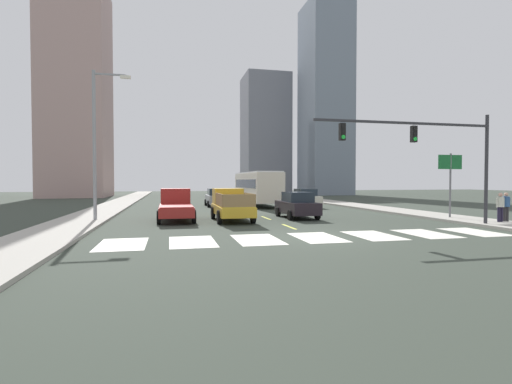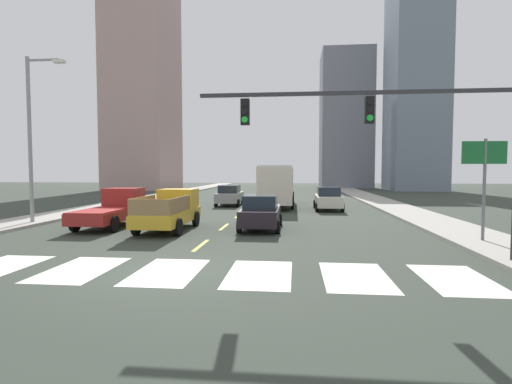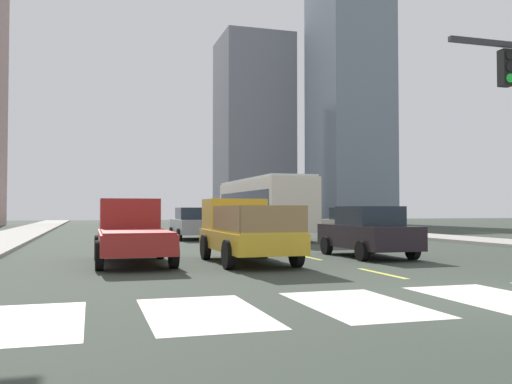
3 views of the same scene
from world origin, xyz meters
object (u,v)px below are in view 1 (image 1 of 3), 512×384
object	(u,v)px
traffic_signal_gantry	(434,147)
sedan_near_right	(216,197)
pickup_dark	(176,206)
sedan_mid	(297,205)
sedan_near_left	(305,198)
pedestrian_waiting	(506,204)
city_bus	(257,186)
pedestrian_walking	(500,205)
direction_sign_green	(450,172)
streetlight_left	(97,139)
pickup_stakebed	(231,205)

from	to	relation	value
traffic_signal_gantry	sedan_near_right	bearing A→B (deg)	114.84
pickup_dark	sedan_mid	distance (m)	7.83
sedan_near_left	pedestrian_waiting	distance (m)	17.00
city_bus	sedan_near_right	xyz separation A→B (m)	(-4.03, -0.03, -1.09)
sedan_near_right	pedestrian_walking	world-z (taller)	pedestrian_walking
traffic_signal_gantry	pedestrian_walking	bearing A→B (deg)	5.58
sedan_mid	city_bus	bearing A→B (deg)	86.99
pickup_dark	direction_sign_green	size ratio (longest dim) A/B	1.24
traffic_signal_gantry	streetlight_left	xyz separation A→B (m)	(-17.60, 6.98, 0.73)
pickup_dark	streetlight_left	distance (m)	6.10
sedan_mid	direction_sign_green	distance (m)	9.90
pickup_stakebed	traffic_signal_gantry	xyz separation A→B (m)	(9.72, -6.12, 3.30)
city_bus	pedestrian_waiting	world-z (taller)	city_bus
pickup_dark	pedestrian_waiting	bearing A→B (deg)	-16.27
sedan_near_left	direction_sign_green	bearing A→B (deg)	-68.13
city_bus	streetlight_left	distance (m)	18.02
pedestrian_waiting	sedan_near_left	bearing A→B (deg)	136.94
pickup_stakebed	sedan_near_right	xyz separation A→B (m)	(0.73, 13.30, -0.08)
sedan_near_left	traffic_signal_gantry	world-z (taller)	traffic_signal_gantry
pickup_dark	traffic_signal_gantry	bearing A→B (deg)	-25.05
pickup_stakebed	pedestrian_walking	bearing A→B (deg)	-22.00
city_bus	traffic_signal_gantry	xyz separation A→B (m)	(4.96, -19.45, 2.28)
pickup_dark	direction_sign_green	bearing A→B (deg)	-8.40
streetlight_left	pedestrian_waiting	size ratio (longest dim) A/B	5.49
sedan_mid	pedestrian_walking	size ratio (longest dim) A/B	2.68
pickup_stakebed	direction_sign_green	distance (m)	14.05
sedan_near_left	pickup_stakebed	bearing A→B (deg)	-129.48
sedan_near_right	pedestrian_walking	distance (m)	23.37
sedan_mid	pedestrian_waiting	xyz separation A→B (m)	(10.43, -5.97, 0.26)
pickup_stakebed	sedan_mid	size ratio (longest dim) A/B	1.18
pickup_stakebed	pedestrian_waiting	size ratio (longest dim) A/B	3.17
pickup_stakebed	direction_sign_green	bearing A→B (deg)	-11.24
pickup_dark	sedan_near_left	world-z (taller)	pickup_dark
traffic_signal_gantry	direction_sign_green	world-z (taller)	traffic_signal_gantry
sedan_near_left	direction_sign_green	distance (m)	13.97
sedan_near_left	pedestrian_waiting	world-z (taller)	pedestrian_waiting
pickup_stakebed	pickup_dark	distance (m)	3.42
city_bus	pedestrian_walking	bearing A→B (deg)	-63.50
pickup_stakebed	sedan_near_right	world-z (taller)	pickup_stakebed
traffic_signal_gantry	pedestrian_waiting	distance (m)	6.09
sedan_near_left	pedestrian_waiting	xyz separation A→B (m)	(6.27, -15.80, 0.26)
pickup_stakebed	sedan_near_left	distance (m)	13.43
city_bus	pedestrian_waiting	xyz separation A→B (m)	(10.16, -18.85, -0.84)
pickup_stakebed	pedestrian_waiting	distance (m)	15.91
sedan_near_right	pedestrian_walking	size ratio (longest dim) A/B	2.68
pickup_dark	sedan_mid	bearing A→B (deg)	0.55
pickup_stakebed	sedan_near_left	xyz separation A→B (m)	(8.65, 10.27, -0.08)
streetlight_left	pedestrian_waiting	xyz separation A→B (m)	(22.81, -6.38, -3.85)
pedestrian_waiting	sedan_mid	bearing A→B (deg)	175.49
pickup_stakebed	city_bus	distance (m)	14.19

